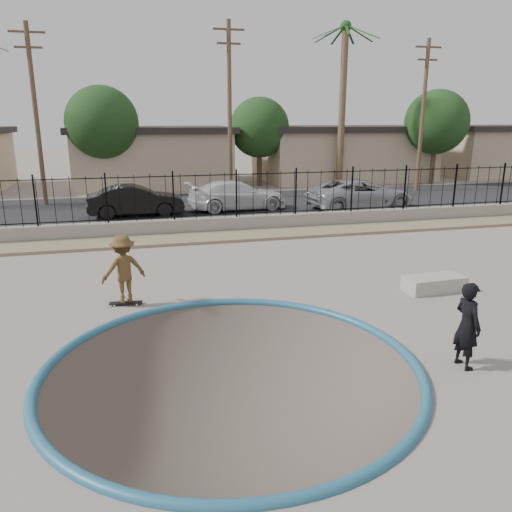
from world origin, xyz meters
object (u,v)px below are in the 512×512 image
Objects in this scene: skateboard at (126,303)px; videographer at (467,325)px; car_b at (136,201)px; concrete_ledge at (434,284)px; skater at (124,273)px; car_d at (361,194)px; car_c at (237,195)px.

skateboard is 0.50× the size of videographer.
videographer is 0.38× the size of car_b.
skater is at bearing 173.27° from concrete_ledge.
skater is at bearing 47.36° from videographer.
car_b is at bearing -110.78° from skater.
skater is 0.38× the size of car_b.
skater is at bearing 175.37° from car_b.
videographer is at bearing -116.31° from concrete_ledge.
concrete_ledge is at bearing 158.25° from car_d.
car_c is at bearing 100.99° from concrete_ledge.
skater is 1.02× the size of videographer.
skater reaches higher than car_d.
car_c is at bearing -132.32° from skater.
car_d is at bearing 73.49° from concrete_ledge.
skater is 2.04× the size of skateboard.
car_c is (5.42, 12.19, 0.69)m from skateboard.
car_c is (4.92, 0.49, -0.00)m from car_b.
videographer is at bearing -31.88° from skateboard.
car_d is (3.49, 11.77, 0.59)m from concrete_ledge.
car_c is at bearing -86.55° from car_b.
car_b is 10.99m from car_d.
skater is 15.77m from car_d.
skateboard is 15.79m from car_d.
videographer is at bearing 177.20° from car_c.
skateboard is at bearing 151.04° from car_c.
car_c is 6.19m from car_d.
skateboard is 0.15× the size of car_d.
skateboard is 0.19× the size of car_b.
videographer is (6.07, -4.78, 0.76)m from skateboard.
car_d reaches higher than skateboard.
car_d is (6.04, -1.35, 0.04)m from car_c.
skater is at bearing 151.04° from car_c.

